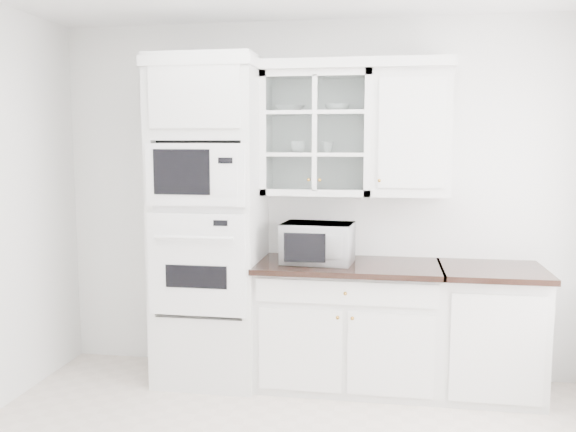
# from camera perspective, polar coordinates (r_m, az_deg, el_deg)

# --- Properties ---
(room_shell) EXTENTS (4.00, 3.50, 2.70)m
(room_shell) POSITION_cam_1_polar(r_m,az_deg,el_deg) (3.38, -0.05, 6.82)
(room_shell) COLOR white
(room_shell) RESTS_ON ground
(oven_column) EXTENTS (0.76, 0.68, 2.40)m
(oven_column) POSITION_cam_1_polar(r_m,az_deg,el_deg) (4.55, -7.33, -0.55)
(oven_column) COLOR silver
(oven_column) RESTS_ON ground
(base_cabinet_run) EXTENTS (1.32, 0.67, 0.92)m
(base_cabinet_run) POSITION_cam_1_polar(r_m,az_deg,el_deg) (4.56, 5.63, -10.01)
(base_cabinet_run) COLOR silver
(base_cabinet_run) RESTS_ON ground
(extra_base_cabinet) EXTENTS (0.72, 0.67, 0.92)m
(extra_base_cabinet) POSITION_cam_1_polar(r_m,az_deg,el_deg) (4.61, 18.34, -10.15)
(extra_base_cabinet) COLOR silver
(extra_base_cabinet) RESTS_ON ground
(upper_cabinet_glass) EXTENTS (0.80, 0.33, 0.90)m
(upper_cabinet_glass) POSITION_cam_1_polar(r_m,az_deg,el_deg) (4.52, 2.76, 7.70)
(upper_cabinet_glass) COLOR silver
(upper_cabinet_glass) RESTS_ON room_shell
(upper_cabinet_solid) EXTENTS (0.55, 0.33, 0.90)m
(upper_cabinet_solid) POSITION_cam_1_polar(r_m,az_deg,el_deg) (4.49, 11.41, 7.58)
(upper_cabinet_solid) COLOR silver
(upper_cabinet_solid) RESTS_ON room_shell
(crown_molding) EXTENTS (2.14, 0.38, 0.07)m
(crown_molding) POSITION_cam_1_polar(r_m,az_deg,el_deg) (4.54, 1.40, 13.84)
(crown_molding) COLOR white
(crown_molding) RESTS_ON room_shell
(countertop_microwave) EXTENTS (0.53, 0.46, 0.29)m
(countertop_microwave) POSITION_cam_1_polar(r_m,az_deg,el_deg) (4.42, 2.84, -2.50)
(countertop_microwave) COLOR white
(countertop_microwave) RESTS_ON base_cabinet_run
(bowl_a) EXTENTS (0.25, 0.25, 0.05)m
(bowl_a) POSITION_cam_1_polar(r_m,az_deg,el_deg) (4.56, 0.19, 10.03)
(bowl_a) COLOR white
(bowl_a) RESTS_ON upper_cabinet_glass
(bowl_b) EXTENTS (0.20, 0.20, 0.06)m
(bowl_b) POSITION_cam_1_polar(r_m,az_deg,el_deg) (4.53, 4.64, 10.06)
(bowl_b) COLOR white
(bowl_b) RESTS_ON upper_cabinet_glass
(cup_a) EXTENTS (0.12, 0.12, 0.08)m
(cup_a) POSITION_cam_1_polar(r_m,az_deg,el_deg) (4.54, 0.95, 6.47)
(cup_a) COLOR white
(cup_a) RESTS_ON upper_cabinet_glass
(cup_b) EXTENTS (0.11, 0.11, 0.08)m
(cup_b) POSITION_cam_1_polar(r_m,az_deg,el_deg) (4.51, 3.71, 6.45)
(cup_b) COLOR white
(cup_b) RESTS_ON upper_cabinet_glass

